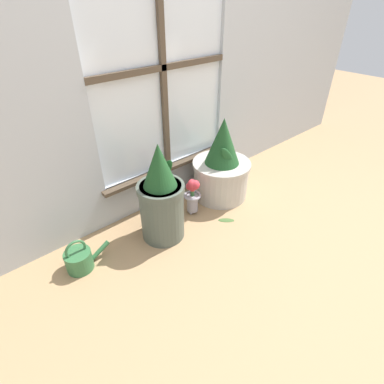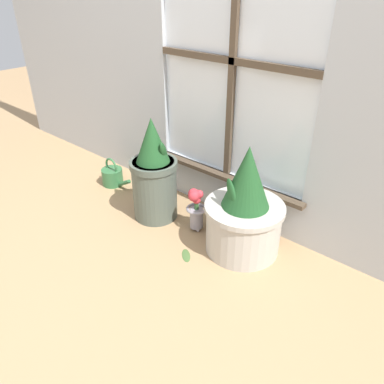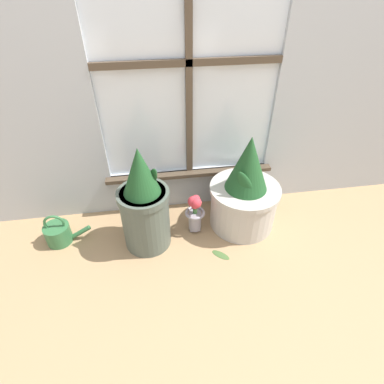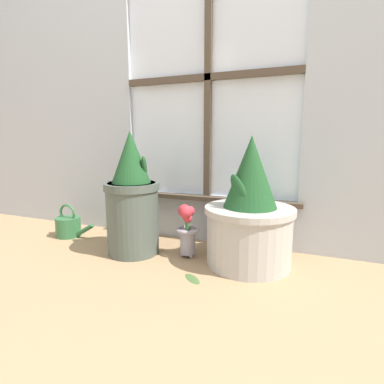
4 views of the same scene
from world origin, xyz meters
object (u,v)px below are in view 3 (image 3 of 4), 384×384
Objects in this scene: potted_plant_right at (245,193)px; flower_vase at (195,211)px; watering_can at (59,233)px; potted_plant_left at (144,205)px.

flower_vase is (-0.30, -0.03, -0.08)m from potted_plant_right.
watering_can is at bearing 179.75° from potted_plant_right.
flower_vase is 0.80m from watering_can.
flower_vase is at bearing 9.21° from potted_plant_left.
potted_plant_right is 2.30× the size of watering_can.
potted_plant_right reaches higher than flower_vase.
potted_plant_left reaches higher than flower_vase.
flower_vase is at bearing -2.42° from watering_can.
flower_vase is 1.03× the size of watering_can.
potted_plant_left is 0.31m from flower_vase.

